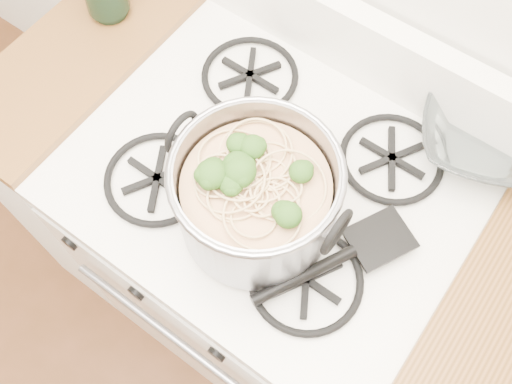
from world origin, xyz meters
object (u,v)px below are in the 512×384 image
gas_range (269,254)px  spatula (381,237)px  stock_pot (256,197)px  glass_bowl (482,138)px

gas_range → spatula: bearing=-2.6°
stock_pot → spatula: bearing=25.3°
gas_range → glass_bowl: 0.64m
stock_pot → spatula: stock_pot is taller
spatula → glass_bowl: glass_bowl is taller
stock_pot → gas_range: bearing=107.6°
glass_bowl → stock_pot: bearing=-123.7°
stock_pot → glass_bowl: bearing=56.3°
stock_pot → glass_bowl: size_ratio=3.13×
stock_pot → glass_bowl: 0.47m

